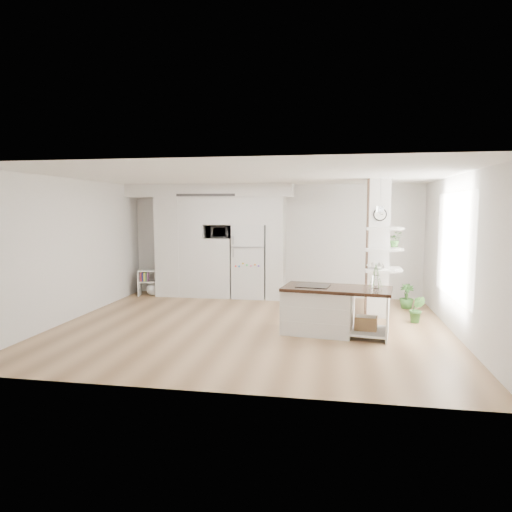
{
  "coord_description": "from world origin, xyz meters",
  "views": [
    {
      "loc": [
        1.45,
        -7.96,
        2.14
      ],
      "look_at": [
        -0.07,
        0.9,
        1.19
      ],
      "focal_mm": 32.0,
      "sensor_mm": 36.0,
      "label": 1
    }
  ],
  "objects": [
    {
      "name": "floor",
      "position": [
        0.0,
        0.0,
        0.0
      ],
      "size": [
        7.0,
        6.0,
        0.01
      ],
      "primitive_type": "cube",
      "color": "tan",
      "rests_on": "ground"
    },
    {
      "name": "room",
      "position": [
        0.0,
        0.0,
        1.86
      ],
      "size": [
        7.04,
        6.04,
        2.72
      ],
      "color": "white",
      "rests_on": "ground"
    },
    {
      "name": "cabinet_wall",
      "position": [
        -1.45,
        2.67,
        1.51
      ],
      "size": [
        4.0,
        0.71,
        2.7
      ],
      "color": "white",
      "rests_on": "floor"
    },
    {
      "name": "refrigerator",
      "position": [
        -0.53,
        2.68,
        0.88
      ],
      "size": [
        0.78,
        0.69,
        1.75
      ],
      "color": "white",
      "rests_on": "floor"
    },
    {
      "name": "column",
      "position": [
        2.38,
        1.13,
        1.35
      ],
      "size": [
        0.69,
        0.9,
        2.7
      ],
      "color": "silver",
      "rests_on": "floor"
    },
    {
      "name": "window",
      "position": [
        3.48,
        0.3,
        1.5
      ],
      "size": [
        0.0,
        2.4,
        2.4
      ],
      "primitive_type": "plane",
      "rotation": [
        1.57,
        0.0,
        -1.57
      ],
      "color": "white",
      "rests_on": "room"
    },
    {
      "name": "pendant_light",
      "position": [
        1.7,
        0.15,
        2.12
      ],
      "size": [
        0.12,
        0.12,
        0.1
      ],
      "primitive_type": "cylinder",
      "color": "white",
      "rests_on": "room"
    },
    {
      "name": "kitchen_island",
      "position": [
        1.31,
        -0.21,
        0.43
      ],
      "size": [
        1.9,
        1.1,
        1.38
      ],
      "rotation": [
        0.0,
        0.0,
        -0.14
      ],
      "color": "white",
      "rests_on": "floor"
    },
    {
      "name": "bookshelf",
      "position": [
        -2.98,
        2.5,
        0.28
      ],
      "size": [
        0.58,
        0.4,
        0.63
      ],
      "rotation": [
        0.0,
        0.0,
        0.19
      ],
      "color": "white",
      "rests_on": "floor"
    },
    {
      "name": "floor_plant_a",
      "position": [
        3.0,
        0.79,
        0.26
      ],
      "size": [
        0.33,
        0.29,
        0.51
      ],
      "primitive_type": "imported",
      "rotation": [
        0.0,
        0.0,
        -0.25
      ],
      "color": "#376D2B",
      "rests_on": "floor"
    },
    {
      "name": "floor_plant_b",
      "position": [
        3.0,
        2.04,
        0.26
      ],
      "size": [
        0.3,
        0.3,
        0.52
      ],
      "primitive_type": "imported",
      "rotation": [
        0.0,
        0.0,
        -0.03
      ],
      "color": "#376D2B",
      "rests_on": "floor"
    },
    {
      "name": "microwave",
      "position": [
        -1.27,
        2.62,
        1.57
      ],
      "size": [
        0.54,
        0.37,
        0.3
      ],
      "primitive_type": "imported",
      "color": "#2D2D2D",
      "rests_on": "cabinet_wall"
    },
    {
      "name": "shelf_plant",
      "position": [
        2.63,
        1.3,
        1.52
      ],
      "size": [
        0.27,
        0.23,
        0.3
      ],
      "primitive_type": "imported",
      "color": "#376D2B",
      "rests_on": "column"
    },
    {
      "name": "decor_bowl",
      "position": [
        2.3,
        0.9,
        1.0
      ],
      "size": [
        0.22,
        0.22,
        0.05
      ],
      "primitive_type": "imported",
      "color": "white",
      "rests_on": "column"
    }
  ]
}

